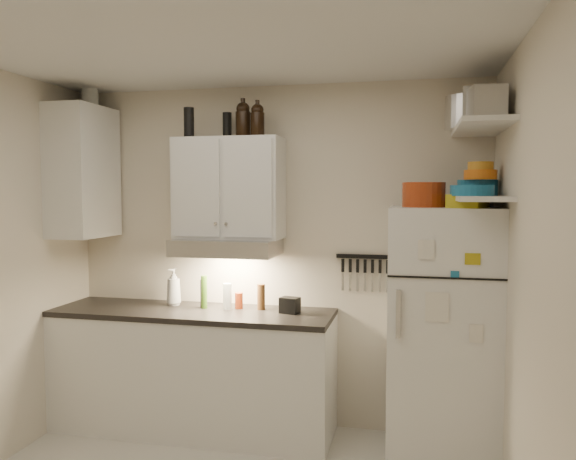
# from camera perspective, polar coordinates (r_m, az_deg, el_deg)

# --- Properties ---
(ceiling) EXTENTS (3.20, 3.00, 0.02)m
(ceiling) POSITION_cam_1_polar(r_m,az_deg,el_deg) (2.98, -9.07, 19.58)
(ceiling) COLOR silver
(ceiling) RESTS_ON ground
(back_wall) EXTENTS (3.20, 0.02, 2.60)m
(back_wall) POSITION_cam_1_polar(r_m,az_deg,el_deg) (4.34, -1.43, -2.69)
(back_wall) COLOR beige
(back_wall) RESTS_ON ground
(right_wall) EXTENTS (0.02, 3.00, 2.60)m
(right_wall) POSITION_cam_1_polar(r_m,az_deg,el_deg) (2.77, 24.16, -6.87)
(right_wall) COLOR beige
(right_wall) RESTS_ON ground
(base_cabinet) EXTENTS (2.10, 0.60, 0.88)m
(base_cabinet) POSITION_cam_1_polar(r_m,az_deg,el_deg) (4.41, -9.61, -14.10)
(base_cabinet) COLOR white
(base_cabinet) RESTS_ON floor
(countertop) EXTENTS (2.10, 0.62, 0.04)m
(countertop) POSITION_cam_1_polar(r_m,az_deg,el_deg) (4.29, -9.68, -8.25)
(countertop) COLOR black
(countertop) RESTS_ON base_cabinet
(upper_cabinet) EXTENTS (0.80, 0.33, 0.75)m
(upper_cabinet) POSITION_cam_1_polar(r_m,az_deg,el_deg) (4.23, -5.98, 4.24)
(upper_cabinet) COLOR white
(upper_cabinet) RESTS_ON back_wall
(side_cabinet) EXTENTS (0.33, 0.55, 1.00)m
(side_cabinet) POSITION_cam_1_polar(r_m,az_deg,el_deg) (4.61, -20.11, 5.55)
(side_cabinet) COLOR white
(side_cabinet) RESTS_ON left_wall
(range_hood) EXTENTS (0.76, 0.46, 0.12)m
(range_hood) POSITION_cam_1_polar(r_m,az_deg,el_deg) (4.19, -6.23, -1.72)
(range_hood) COLOR silver
(range_hood) RESTS_ON back_wall
(fridge) EXTENTS (0.70, 0.68, 1.70)m
(fridge) POSITION_cam_1_polar(r_m,az_deg,el_deg) (3.95, 15.39, -10.14)
(fridge) COLOR white
(fridge) RESTS_ON floor
(shelf_hi) EXTENTS (0.30, 0.95, 0.03)m
(shelf_hi) POSITION_cam_1_polar(r_m,az_deg,el_deg) (3.74, 18.99, 9.84)
(shelf_hi) COLOR white
(shelf_hi) RESTS_ON right_wall
(shelf_lo) EXTENTS (0.30, 0.95, 0.03)m
(shelf_lo) POSITION_cam_1_polar(r_m,az_deg,el_deg) (3.72, 18.83, 3.08)
(shelf_lo) COLOR white
(shelf_lo) RESTS_ON right_wall
(knife_strip) EXTENTS (0.42, 0.02, 0.03)m
(knife_strip) POSITION_cam_1_polar(r_m,az_deg,el_deg) (4.20, 7.79, -2.68)
(knife_strip) COLOR black
(knife_strip) RESTS_ON back_wall
(dutch_oven) EXTENTS (0.31, 0.31, 0.16)m
(dutch_oven) POSITION_cam_1_polar(r_m,az_deg,el_deg) (3.80, 13.62, 3.51)
(dutch_oven) COLOR #933011
(dutch_oven) RESTS_ON fridge
(book_stack) EXTENTS (0.28, 0.31, 0.08)m
(book_stack) POSITION_cam_1_polar(r_m,az_deg,el_deg) (3.68, 17.80, 2.81)
(book_stack) COLOR #AF9E15
(book_stack) RESTS_ON fridge
(spice_jar) EXTENTS (0.07, 0.07, 0.10)m
(spice_jar) POSITION_cam_1_polar(r_m,az_deg,el_deg) (3.85, 17.19, 3.00)
(spice_jar) COLOR silver
(spice_jar) RESTS_ON fridge
(stock_pot) EXTENTS (0.39, 0.39, 0.22)m
(stock_pot) POSITION_cam_1_polar(r_m,az_deg,el_deg) (3.99, 17.85, 11.27)
(stock_pot) COLOR silver
(stock_pot) RESTS_ON shelf_hi
(tin_a) EXTENTS (0.23, 0.21, 0.22)m
(tin_a) POSITION_cam_1_polar(r_m,az_deg,el_deg) (3.69, 19.07, 11.85)
(tin_a) COLOR #AAAAAD
(tin_a) RESTS_ON shelf_hi
(tin_b) EXTENTS (0.21, 0.21, 0.19)m
(tin_b) POSITION_cam_1_polar(r_m,az_deg,el_deg) (3.50, 19.54, 12.04)
(tin_b) COLOR #AAAAAD
(tin_b) RESTS_ON shelf_hi
(bowl_teal) EXTENTS (0.26, 0.26, 0.10)m
(bowl_teal) POSITION_cam_1_polar(r_m,az_deg,el_deg) (3.91, 18.68, 4.09)
(bowl_teal) COLOR #1B6A97
(bowl_teal) RESTS_ON shelf_lo
(bowl_orange) EXTENTS (0.21, 0.21, 0.06)m
(bowl_orange) POSITION_cam_1_polar(r_m,az_deg,el_deg) (3.83, 18.97, 5.33)
(bowl_orange) COLOR orange
(bowl_orange) RESTS_ON bowl_teal
(bowl_yellow) EXTENTS (0.16, 0.16, 0.05)m
(bowl_yellow) POSITION_cam_1_polar(r_m,az_deg,el_deg) (3.83, 18.98, 6.18)
(bowl_yellow) COLOR orange
(bowl_yellow) RESTS_ON bowl_orange
(plates) EXTENTS (0.30, 0.30, 0.07)m
(plates) POSITION_cam_1_polar(r_m,az_deg,el_deg) (3.64, 18.19, 3.83)
(plates) COLOR #1B6A97
(plates) RESTS_ON shelf_lo
(growler_a) EXTENTS (0.13, 0.13, 0.26)m
(growler_a) POSITION_cam_1_polar(r_m,az_deg,el_deg) (4.19, -4.59, 11.17)
(growler_a) COLOR black
(growler_a) RESTS_ON upper_cabinet
(growler_b) EXTENTS (0.11, 0.11, 0.24)m
(growler_b) POSITION_cam_1_polar(r_m,az_deg,el_deg) (4.12, -3.12, 11.15)
(growler_b) COLOR black
(growler_b) RESTS_ON upper_cabinet
(thermos_a) EXTENTS (0.07, 0.07, 0.19)m
(thermos_a) POSITION_cam_1_polar(r_m,az_deg,el_deg) (4.32, -6.20, 10.50)
(thermos_a) COLOR black
(thermos_a) RESTS_ON upper_cabinet
(thermos_b) EXTENTS (0.09, 0.09, 0.22)m
(thermos_b) POSITION_cam_1_polar(r_m,az_deg,el_deg) (4.29, -10.03, 10.69)
(thermos_b) COLOR black
(thermos_b) RESTS_ON upper_cabinet
(side_jar) EXTENTS (0.16, 0.16, 0.17)m
(side_jar) POSITION_cam_1_polar(r_m,az_deg,el_deg) (4.76, -19.47, 12.58)
(side_jar) COLOR silver
(side_jar) RESTS_ON side_cabinet
(soap_bottle) EXTENTS (0.16, 0.16, 0.32)m
(soap_bottle) POSITION_cam_1_polar(r_m,az_deg,el_deg) (4.46, -11.55, -5.47)
(soap_bottle) COLOR white
(soap_bottle) RESTS_ON countertop
(pepper_mill) EXTENTS (0.06, 0.06, 0.19)m
(pepper_mill) POSITION_cam_1_polar(r_m,az_deg,el_deg) (4.22, -2.75, -6.80)
(pepper_mill) COLOR brown
(pepper_mill) RESTS_ON countertop
(oil_bottle) EXTENTS (0.06, 0.06, 0.25)m
(oil_bottle) POSITION_cam_1_polar(r_m,az_deg,el_deg) (4.30, -8.52, -6.25)
(oil_bottle) COLOR #375D17
(oil_bottle) RESTS_ON countertop
(vinegar_bottle) EXTENTS (0.06, 0.06, 0.21)m
(vinegar_bottle) POSITION_cam_1_polar(r_m,az_deg,el_deg) (4.34, -8.62, -6.40)
(vinegar_bottle) COLOR black
(vinegar_bottle) RESTS_ON countertop
(clear_bottle) EXTENTS (0.08, 0.08, 0.20)m
(clear_bottle) POSITION_cam_1_polar(r_m,az_deg,el_deg) (4.25, -6.18, -6.72)
(clear_bottle) COLOR silver
(clear_bottle) RESTS_ON countertop
(red_jar) EXTENTS (0.07, 0.07, 0.12)m
(red_jar) POSITION_cam_1_polar(r_m,az_deg,el_deg) (4.27, -5.01, -7.16)
(red_jar) COLOR #933011
(red_jar) RESTS_ON countertop
(caddy) EXTENTS (0.15, 0.13, 0.11)m
(caddy) POSITION_cam_1_polar(r_m,az_deg,el_deg) (4.10, 0.19, -7.65)
(caddy) COLOR black
(caddy) RESTS_ON countertop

